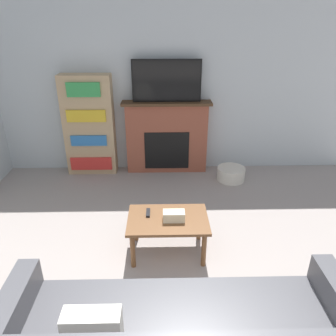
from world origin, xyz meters
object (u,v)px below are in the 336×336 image
at_px(coffee_table, 168,223).
at_px(storage_basket, 231,174).
at_px(fireplace, 167,137).
at_px(tv, 167,81).
at_px(bookshelf, 89,126).

bearing_deg(coffee_table, storage_basket, 58.91).
distance_m(fireplace, coffee_table, 2.07).
distance_m(tv, bookshelf, 1.37).
bearing_deg(storage_basket, fireplace, 158.66).
xyz_separation_m(tv, coffee_table, (-0.03, -2.04, -1.08)).
relative_size(tv, storage_basket, 2.40).
height_order(tv, coffee_table, tv).
relative_size(fireplace, storage_basket, 3.22).
xyz_separation_m(fireplace, tv, (0.00, -0.02, 0.87)).
bearing_deg(fireplace, storage_basket, -21.34).
bearing_deg(tv, bookshelf, -179.85).
xyz_separation_m(tv, bookshelf, (-1.19, -0.00, -0.67)).
xyz_separation_m(fireplace, bookshelf, (-1.19, -0.02, 0.20)).
distance_m(fireplace, bookshelf, 1.21).
distance_m(coffee_table, storage_basket, 1.98).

